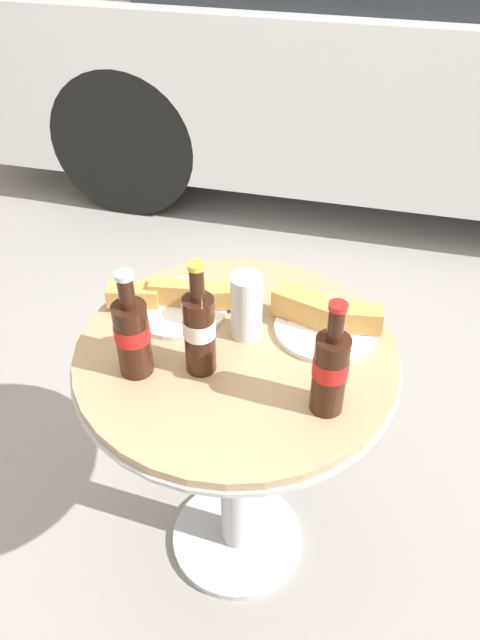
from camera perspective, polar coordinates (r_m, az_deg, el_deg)
ground_plane at (r=1.82m, az=-0.27°, el=-19.35°), size 30.00×30.00×0.00m
bistro_table at (r=1.40m, az=-0.33°, el=-7.97°), size 0.67×0.67×0.71m
cola_bottle_left at (r=1.10m, az=8.25°, el=-4.50°), size 0.06×0.06×0.24m
cola_bottle_right at (r=1.19m, az=-9.81°, el=-1.31°), size 0.07×0.07×0.23m
cola_bottle_center at (r=1.17m, az=-3.73°, el=-0.91°), size 0.06×0.06×0.25m
drinking_glass at (r=1.27m, az=0.58°, el=1.05°), size 0.07×0.07×0.14m
lunch_plate_near at (r=1.37m, az=-5.57°, el=1.79°), size 0.31×0.21×0.07m
lunch_plate_far at (r=1.32m, az=7.77°, el=0.04°), size 0.24×0.21×0.07m
parked_car at (r=3.51m, az=14.34°, el=23.43°), size 3.89×1.77×1.35m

